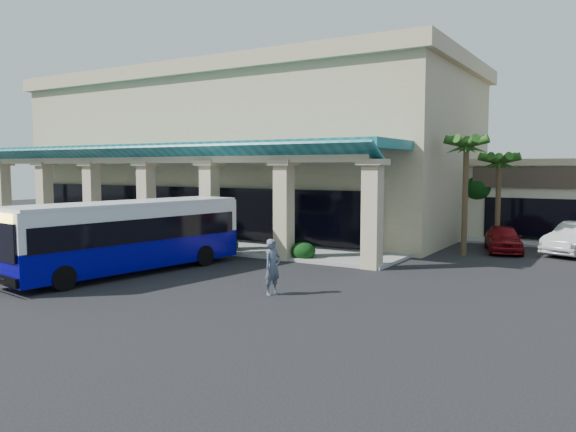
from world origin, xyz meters
The scene contains 10 objects.
ground centered at (0.00, 0.00, 0.00)m, with size 110.00×110.00×0.00m, color black.
main_building centered at (-8.00, 16.00, 5.67)m, with size 30.80×14.80×11.35m, color tan, non-canonical shape.
arcade centered at (-8.00, 6.80, 2.85)m, with size 30.00×6.20×5.70m, color #0F565D, non-canonical shape.
palm_0 centered at (8.50, 11.00, 3.30)m, with size 2.40×2.40×6.60m, color #1C4512, non-canonical shape.
palm_1 centered at (9.50, 14.00, 2.90)m, with size 2.40×2.40×5.80m, color #1C4512, non-canonical shape.
palm_2 centered at (-22.50, 6.50, 3.10)m, with size 2.40×2.40×6.20m, color #1C4512, non-canonical shape.
broadleaf_tree centered at (7.50, 19.00, 2.41)m, with size 2.60×2.60×4.81m, color black, non-canonical shape.
transit_bus centered at (-2.25, -1.00, 1.50)m, with size 2.49×10.71×2.99m, color #050079, non-canonical shape.
pedestrian centered at (5.02, -1.23, 0.97)m, with size 0.71×0.46×1.94m, color #4A5265.
car_silver centered at (9.96, 13.24, 0.70)m, with size 1.66×4.13×1.41m, color maroon.
Camera 1 is at (15.44, -17.32, 4.42)m, focal length 35.00 mm.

